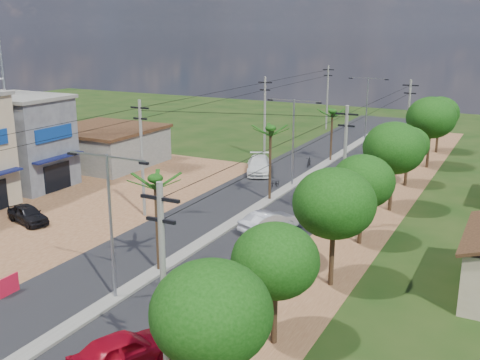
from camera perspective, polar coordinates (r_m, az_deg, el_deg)
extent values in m
plane|color=black|center=(31.54, -12.51, -11.77)|extent=(160.00, 160.00, 0.00)
cube|color=black|center=(43.09, 0.26, -3.86)|extent=(12.00, 110.00, 0.04)
cube|color=#605E56|center=(45.62, 1.98, -2.68)|extent=(1.00, 90.00, 0.18)
cube|color=brown|center=(46.68, -20.53, -3.35)|extent=(18.00, 46.00, 0.04)
cube|color=brown|center=(40.18, 11.17, -5.62)|extent=(5.00, 90.00, 0.03)
cube|color=#45464C|center=(54.66, -21.29, 3.53)|extent=(8.00, 6.00, 8.00)
cube|color=#605E56|center=(54.04, -21.72, 7.84)|extent=(8.40, 6.40, 0.30)
cube|color=#101544|center=(51.67, -17.94, 2.18)|extent=(0.80, 5.40, 0.15)
cube|color=black|center=(52.32, -18.05, 0.30)|extent=(0.10, 3.00, 2.40)
cube|color=navy|center=(51.48, -18.38, 4.49)|extent=(0.12, 4.20, 1.20)
cube|color=#605E56|center=(61.34, -13.53, 3.24)|extent=(10.00, 10.00, 3.60)
cube|color=black|center=(60.96, -13.65, 5.08)|extent=(10.40, 10.40, 0.30)
ellipsoid|color=black|center=(20.18, -2.93, -13.32)|extent=(4.40, 4.40, 3.74)
cylinder|color=black|center=(26.20, 3.53, -12.57)|extent=(0.28, 0.28, 3.85)
ellipsoid|color=black|center=(25.24, 3.61, -8.16)|extent=(4.00, 4.00, 3.40)
cylinder|color=black|center=(31.89, 9.34, -6.80)|extent=(0.28, 0.28, 4.55)
ellipsoid|color=black|center=(31.02, 9.55, -2.34)|extent=(4.60, 4.60, 3.91)
cylinder|color=black|center=(38.38, 12.19, -3.49)|extent=(0.28, 0.28, 4.06)
ellipsoid|color=black|center=(37.71, 12.39, -0.15)|extent=(4.20, 4.20, 3.57)
cylinder|color=black|center=(45.71, 15.14, -0.18)|extent=(0.28, 0.28, 4.76)
ellipsoid|color=black|center=(45.08, 15.38, 3.15)|extent=(4.80, 4.80, 4.08)
cylinder|color=black|center=(53.54, 16.56, 1.32)|extent=(0.28, 0.28, 3.64)
ellipsoid|color=black|center=(53.09, 16.73, 3.50)|extent=(3.80, 3.80, 3.23)
cylinder|color=black|center=(61.03, 18.63, 3.42)|extent=(0.28, 0.28, 4.90)
ellipsoid|color=black|center=(60.55, 18.86, 6.02)|extent=(5.00, 5.00, 4.25)
cylinder|color=black|center=(68.91, 19.44, 4.40)|extent=(0.28, 0.28, 4.34)
ellipsoid|color=black|center=(68.52, 19.62, 6.43)|extent=(4.40, 4.40, 3.74)
cylinder|color=black|center=(33.28, -8.41, -4.65)|extent=(0.22, 0.22, 5.80)
cylinder|color=black|center=(46.55, 3.07, 1.53)|extent=(0.22, 0.22, 6.20)
cylinder|color=black|center=(61.25, 9.27, 4.36)|extent=(0.22, 0.22, 5.50)
cylinder|color=gray|center=(29.96, -12.95, -4.93)|extent=(0.16, 0.16, 8.00)
cube|color=gray|center=(28.12, -11.54, 2.12)|extent=(2.40, 0.08, 0.08)
cube|color=gray|center=(29.66, -15.17, 2.57)|extent=(2.40, 0.08, 0.08)
cube|color=black|center=(27.48, -9.74, 1.69)|extent=(0.50, 0.18, 0.12)
cube|color=black|center=(30.42, -16.70, 2.58)|extent=(0.50, 0.18, 0.12)
cylinder|color=gray|center=(50.85, 5.41, 3.70)|extent=(0.16, 0.16, 8.00)
cube|color=gray|center=(49.78, 6.82, 7.96)|extent=(2.40, 0.08, 0.08)
cube|color=gray|center=(50.67, 4.25, 8.16)|extent=(2.40, 0.08, 0.08)
cube|color=black|center=(49.43, 8.02, 7.75)|extent=(0.50, 0.18, 0.12)
cube|color=black|center=(51.12, 3.11, 8.13)|extent=(0.50, 0.18, 0.12)
cylinder|color=gray|center=(74.32, 12.74, 7.06)|extent=(0.16, 0.16, 8.00)
cube|color=gray|center=(73.60, 13.83, 9.98)|extent=(2.40, 0.08, 0.08)
cube|color=gray|center=(74.20, 12.01, 10.13)|extent=(2.40, 0.08, 0.08)
cube|color=black|center=(73.35, 14.67, 9.83)|extent=(0.50, 0.18, 0.12)
cube|color=black|center=(74.50, 11.18, 10.11)|extent=(0.50, 0.18, 0.12)
cylinder|color=#605E56|center=(43.01, -9.91, 2.09)|extent=(0.24, 0.24, 9.00)
cube|color=black|center=(42.31, -10.15, 7.23)|extent=(1.60, 0.12, 0.12)
cube|color=black|center=(42.42, -10.10, 6.16)|extent=(1.20, 0.12, 0.12)
cylinder|color=#605E56|center=(61.62, 2.53, 6.26)|extent=(0.24, 0.24, 9.00)
cube|color=black|center=(61.13, 2.57, 9.87)|extent=(1.60, 0.12, 0.12)
cube|color=black|center=(61.21, 2.56, 9.13)|extent=(1.20, 0.12, 0.12)
cylinder|color=#605E56|center=(80.99, 8.86, 8.26)|extent=(0.24, 0.24, 9.00)
cube|color=black|center=(80.62, 8.97, 11.01)|extent=(1.60, 0.12, 0.12)
cube|color=black|center=(80.68, 8.95, 10.45)|extent=(1.20, 0.12, 0.12)
cylinder|color=#605E56|center=(21.15, -7.73, -12.03)|extent=(0.24, 0.24, 9.00)
cube|color=black|center=(19.68, -8.13, -1.88)|extent=(1.60, 0.12, 0.12)
cube|color=black|center=(19.92, -8.04, -4.08)|extent=(1.20, 0.12, 0.12)
cylinder|color=#605E56|center=(40.03, 10.54, 1.07)|extent=(0.24, 0.24, 9.00)
cube|color=black|center=(39.27, 10.81, 6.59)|extent=(1.60, 0.12, 0.12)
cube|color=black|center=(39.40, 10.75, 5.44)|extent=(1.20, 0.12, 0.12)
cylinder|color=#605E56|center=(61.04, 16.66, 5.55)|extent=(0.24, 0.24, 9.00)
cube|color=black|center=(60.54, 16.94, 9.18)|extent=(1.60, 0.12, 0.12)
cube|color=black|center=(60.63, 16.88, 8.43)|extent=(1.20, 0.12, 0.12)
imported|color=maroon|center=(25.48, -11.76, -16.66)|extent=(3.60, 5.12, 1.62)
imported|color=#9A9BA1|center=(40.03, 2.94, -4.30)|extent=(3.29, 4.82, 1.51)
imported|color=silver|center=(55.96, 1.94, 1.49)|extent=(4.44, 6.09, 1.64)
imported|color=black|center=(44.62, -20.75, -3.31)|extent=(4.33, 2.66, 1.38)
imported|color=black|center=(50.97, 3.51, -0.38)|extent=(0.79, 1.65, 0.83)
imported|color=black|center=(58.94, 7.02, 1.80)|extent=(0.79, 1.79, 1.04)
cube|color=#B71029|center=(33.52, -22.44, -9.89)|extent=(0.12, 1.33, 1.11)
cylinder|color=black|center=(33.29, -23.19, -10.68)|extent=(0.04, 0.04, 0.56)
cylinder|color=black|center=(33.98, -21.61, -9.97)|extent=(0.04, 0.04, 0.56)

